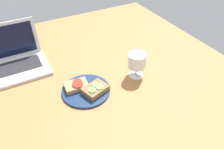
{
  "coord_description": "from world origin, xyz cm",
  "views": [
    {
      "loc": [
        -29.12,
        -74.01,
        68.94
      ],
      "look_at": [
        6.21,
        -7.89,
        8.0
      ],
      "focal_mm": 35.0,
      "sensor_mm": 36.0,
      "label": 1
    }
  ],
  "objects_px": {
    "sandwich_with_cucumber": "(95,89)",
    "wine_glass": "(137,62)",
    "sandwich_with_tomato": "(76,85)",
    "laptop": "(8,62)",
    "plate": "(86,90)"
  },
  "relations": [
    {
      "from": "plate",
      "to": "laptop",
      "type": "relative_size",
      "value": 0.61
    },
    {
      "from": "plate",
      "to": "wine_glass",
      "type": "height_order",
      "value": "wine_glass"
    },
    {
      "from": "sandwich_with_cucumber",
      "to": "sandwich_with_tomato",
      "type": "xyz_separation_m",
      "value": [
        -0.06,
        0.06,
        -0.0
      ]
    },
    {
      "from": "sandwich_with_tomato",
      "to": "laptop",
      "type": "bearing_deg",
      "value": 128.82
    },
    {
      "from": "plate",
      "to": "sandwich_with_tomato",
      "type": "height_order",
      "value": "sandwich_with_tomato"
    },
    {
      "from": "sandwich_with_cucumber",
      "to": "wine_glass",
      "type": "bearing_deg",
      "value": 5.63
    },
    {
      "from": "sandwich_with_tomato",
      "to": "plate",
      "type": "bearing_deg",
      "value": -45.72
    },
    {
      "from": "plate",
      "to": "sandwich_with_tomato",
      "type": "relative_size",
      "value": 2.01
    },
    {
      "from": "wine_glass",
      "to": "laptop",
      "type": "xyz_separation_m",
      "value": [
        -0.52,
        0.34,
        -0.04
      ]
    },
    {
      "from": "sandwich_with_tomato",
      "to": "laptop",
      "type": "xyz_separation_m",
      "value": [
        -0.24,
        0.29,
        0.02
      ]
    },
    {
      "from": "plate",
      "to": "sandwich_with_cucumber",
      "type": "height_order",
      "value": "sandwich_with_cucumber"
    },
    {
      "from": "sandwich_with_tomato",
      "to": "wine_glass",
      "type": "height_order",
      "value": "wine_glass"
    },
    {
      "from": "plate",
      "to": "sandwich_with_cucumber",
      "type": "bearing_deg",
      "value": -45.42
    },
    {
      "from": "sandwich_with_cucumber",
      "to": "sandwich_with_tomato",
      "type": "distance_m",
      "value": 0.09
    },
    {
      "from": "wine_glass",
      "to": "plate",
      "type": "bearing_deg",
      "value": 177.71
    }
  ]
}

